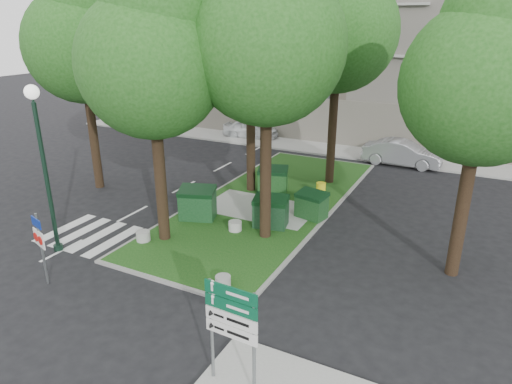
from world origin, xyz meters
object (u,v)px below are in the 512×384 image
Objects in this scene: dumpster_c at (271,212)px; litter_bin at (321,191)px; dumpster_a at (198,203)px; directional_sign at (232,321)px; dumpster_d at (312,205)px; street_lamp at (42,151)px; bollard_right at (223,281)px; tree_street_left at (83,35)px; tree_median_near_right at (270,30)px; dumpster_b at (273,180)px; tree_median_near_left at (153,50)px; car_white at (251,129)px; tree_street_right at (490,68)px; tree_median_far at (341,20)px; car_silver at (402,153)px; bollard_left at (143,236)px; tree_median_mid at (253,50)px; bollard_mid at (235,226)px; traffic_sign_pole at (40,239)px.

litter_bin is at bearing 65.99° from dumpster_c.
directional_sign is (6.26, -7.84, 1.12)m from dumpster_a.
dumpster_d is 0.23× the size of street_lamp.
street_lamp is at bearing -175.82° from bollard_right.
tree_street_left reaches higher than dumpster_d.
dumpster_c is 5.04m from bollard_right.
tree_street_left is 12.32m from dumpster_c.
tree_median_near_right reaches higher than dumpster_b.
street_lamp reaches higher than dumpster_a.
tree_street_left is at bearing 153.43° from tree_median_near_left.
street_lamp is at bearing 177.14° from car_white.
tree_median_near_right is 2.78× the size of car_white.
dumpster_c is at bearing 176.73° from tree_street_right.
tree_street_right is (6.80, -7.00, -1.34)m from tree_median_far.
street_lamp is at bearing -141.55° from tree_median_near_left.
bollard_right is 7.97m from street_lamp.
tree_street_right is at bearing -160.92° from car_silver.
bollard_right is at bearing -27.18° from tree_street_left.
bollard_left is at bearing 155.70° from car_silver.
tree_median_mid reaches higher than bollard_left.
tree_median_far is 23.15× the size of bollard_right.
litter_bin is at bearing 163.41° from car_silver.
tree_median_near_right is 7.11× the size of dumpster_c.
tree_median_mid is (0.50, 6.50, -0.34)m from tree_median_near_left.
tree_median_near_left is 10.80m from tree_street_right.
tree_median_far is at bearing 73.27° from dumpster_c.
bollard_mid is 7.80m from street_lamp.
tree_street_right is at bearing -6.11° from dumpster_d.
street_lamp reaches higher than traffic_sign_pole.
tree_street_left reaches higher than tree_median_near_left.
bollard_mid is at bearing 77.25° from traffic_sign_pole.
bollard_right is (0.63, -4.98, -0.45)m from dumpster_c.
dumpster_d reaches higher than bollard_mid.
tree_median_near_right is at bearing 6.76° from bollard_mid.
street_lamp is at bearing -119.90° from tree_median_far.
bollard_right is (0.33, -4.06, -7.68)m from tree_median_near_right.
litter_bin is at bearing 17.09° from tree_street_left.
tree_median_near_left is at bearing -121.83° from dumpster_b.
dumpster_b is at bearing 91.52° from traffic_sign_pole.
street_lamp is at bearing -159.73° from tree_street_right.
tree_median_near_left is at bearing 42.95° from bollard_left.
dumpster_a reaches higher than dumpster_d.
tree_street_right reaches higher than litter_bin.
tree_median_near_left is 10.24m from tree_median_far.
tree_street_right is (7.00, 0.50, -1.00)m from tree_median_near_right.
dumpster_d is at bearing 73.87° from traffic_sign_pole.
dumpster_c is at bearing -114.68° from dumpster_d.
tree_median_mid reaches higher than street_lamp.
tree_median_mid is 8.11m from tree_street_left.
tree_median_near_right is 7.80m from bollard_mid.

